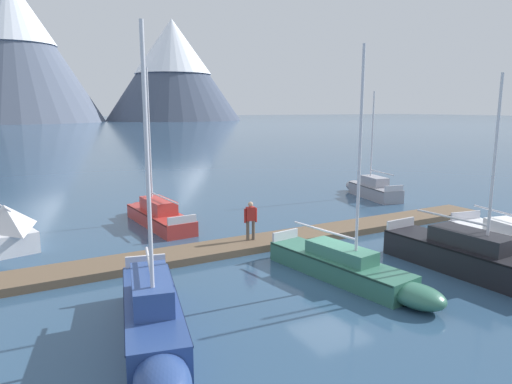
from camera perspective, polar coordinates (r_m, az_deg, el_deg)
name	(u,v)px	position (r m, az deg, el deg)	size (l,w,h in m)	color
ground_plane	(331,271)	(17.53, 9.27, -9.60)	(700.00, 700.00, 0.00)	#2D4C6B
mountain_central_massif	(13,46)	(227.46, -27.86, 15.70)	(71.13, 71.13, 60.22)	slate
mountain_shoulder_ridge	(173,67)	(238.05, -10.26, 15.01)	(66.13, 66.13, 48.62)	#424C60
dock	(277,240)	(20.65, 2.59, -5.96)	(25.22, 2.59, 0.30)	brown
sailboat_nearest_berth	(2,224)	(23.43, -28.94, -3.52)	(2.99, 6.35, 8.55)	silver
sailboat_second_berth	(153,322)	(12.30, -12.59, -15.39)	(2.62, 7.07, 7.85)	navy
sailboat_mid_dock_port	(157,214)	(24.35, -12.16, -2.72)	(2.11, 6.74, 7.94)	#B2332D
sailboat_mid_dock_starboard	(349,268)	(16.46, 11.44, -9.18)	(2.48, 7.18, 7.94)	#336B56
sailboat_far_berth	(479,259)	(18.41, 25.87, -7.48)	(2.23, 7.51, 7.09)	black
sailboat_end_of_dock	(371,189)	(32.18, 14.03, 0.42)	(2.29, 5.77, 7.04)	#93939E
person_on_dock	(251,218)	(19.86, -0.68, -3.28)	(0.59, 0.27, 1.69)	brown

